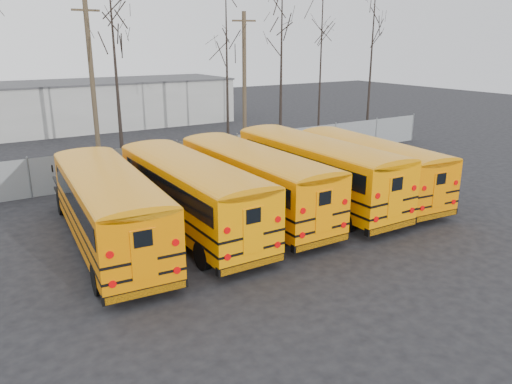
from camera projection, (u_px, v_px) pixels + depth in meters
ground at (305, 242)px, 19.53m from camera, size 120.00×120.00×0.00m
fence at (178, 159)px, 28.92m from camera, size 40.00×0.04×2.00m
distant_building at (108, 104)px, 45.78m from camera, size 22.00×8.00×4.00m
bus_a at (107, 202)px, 18.51m from camera, size 3.50×11.33×3.12m
bus_b at (189, 188)px, 20.16m from camera, size 2.70×11.27×3.14m
bus_c at (252, 176)px, 21.96m from camera, size 2.71×11.28×3.15m
bus_d at (314, 166)px, 23.58m from camera, size 2.81×11.68×3.26m
bus_e at (367, 163)px, 24.84m from camera, size 3.37×10.81×2.98m
utility_pole_left at (92, 80)px, 31.84m from camera, size 1.78×0.36×10.03m
utility_pole_right at (244, 79)px, 36.10m from camera, size 1.65×0.64×9.53m
tree_2 at (117, 81)px, 30.69m from camera, size 0.26×0.26×10.31m
tree_3 at (227, 78)px, 34.46m from camera, size 0.26×0.26×10.24m
tree_4 at (281, 73)px, 36.27m from camera, size 0.26×0.26×10.65m
tree_5 at (321, 57)px, 38.08m from camera, size 0.26×0.26×12.69m
tree_6 at (371, 65)px, 40.29m from camera, size 0.26×0.26×11.27m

